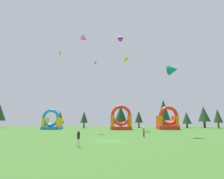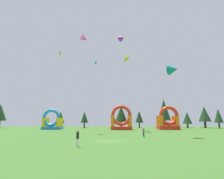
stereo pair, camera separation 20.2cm
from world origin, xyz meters
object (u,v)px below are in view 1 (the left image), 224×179
object	(u,v)px
person_midfield	(144,131)
inflatable_red_slide	(168,121)
kite_teal_delta	(173,70)
kite_purple_delta	(122,38)
kite_yellow_parafoil	(126,59)
person_far_side	(78,137)
kite_cyan_diamond	(96,64)
inflatable_blue_arch	(52,122)
kite_lime_diamond	(61,54)
inflatable_orange_dome	(121,121)
kite_pink_delta	(84,39)

from	to	relation	value
person_midfield	inflatable_red_slide	size ratio (longest dim) A/B	0.23
kite_teal_delta	kite_purple_delta	world-z (taller)	kite_purple_delta
kite_yellow_parafoil	person_far_side	distance (m)	41.62
kite_yellow_parafoil	kite_purple_delta	world-z (taller)	kite_purple_delta
kite_cyan_diamond	inflatable_blue_arch	distance (m)	24.62
kite_cyan_diamond	kite_yellow_parafoil	bearing A→B (deg)	-30.06
person_midfield	person_far_side	bearing A→B (deg)	-150.74
kite_yellow_parafoil	kite_teal_delta	distance (m)	25.34
kite_lime_diamond	inflatable_orange_dome	bearing A→B (deg)	53.73
person_far_side	inflatable_blue_arch	size ratio (longest dim) A/B	0.29
kite_purple_delta	kite_pink_delta	distance (m)	12.71
kite_purple_delta	person_midfield	world-z (taller)	kite_purple_delta
kite_lime_diamond	inflatable_red_slide	bearing A→B (deg)	35.08
kite_yellow_parafoil	kite_cyan_diamond	bearing A→B (deg)	149.94
person_midfield	inflatable_orange_dome	distance (m)	24.07
inflatable_red_slide	inflatable_orange_dome	size ratio (longest dim) A/B	0.98
kite_lime_diamond	inflatable_orange_dome	xyz separation A→B (m)	(13.89, 18.94, -14.50)
inflatable_blue_arch	kite_teal_delta	bearing A→B (deg)	-38.28
kite_lime_diamond	inflatable_blue_arch	distance (m)	26.65
inflatable_orange_dome	kite_lime_diamond	bearing A→B (deg)	-126.27
kite_pink_delta	person_far_side	world-z (taller)	kite_pink_delta
kite_yellow_parafoil	inflatable_blue_arch	xyz separation A→B (m)	(-23.87, 2.51, -20.01)
kite_purple_delta	person_midfield	distance (m)	32.73
kite_yellow_parafoil	person_far_side	world-z (taller)	kite_yellow_parafoil
kite_purple_delta	inflatable_blue_arch	xyz separation A→B (m)	(-22.31, 6.54, -25.35)
kite_lime_diamond	person_far_side	size ratio (longest dim) A/B	9.76
kite_pink_delta	person_far_side	bearing A→B (deg)	-81.06
kite_cyan_diamond	person_midfield	bearing A→B (deg)	-67.84
person_midfield	kite_teal_delta	bearing A→B (deg)	-16.68
kite_cyan_diamond	kite_pink_delta	distance (m)	16.97
inflatable_red_slide	inflatable_orange_dome	bearing A→B (deg)	-175.33
kite_yellow_parafoil	kite_cyan_diamond	size ratio (longest dim) A/B	0.98
inflatable_blue_arch	kite_pink_delta	bearing A→B (deg)	-47.75
person_midfield	inflatable_orange_dome	bearing A→B (deg)	74.42
inflatable_red_slide	inflatable_orange_dome	distance (m)	14.85
kite_lime_diamond	kite_pink_delta	xyz separation A→B (m)	(3.92, 7.19, 7.03)
kite_cyan_diamond	inflatable_orange_dome	distance (m)	22.27
person_far_side	kite_cyan_diamond	bearing A→B (deg)	-73.91
kite_teal_delta	inflatable_blue_arch	bearing A→B (deg)	141.72
person_midfield	inflatable_red_slide	world-z (taller)	inflatable_red_slide
person_far_side	inflatable_orange_dome	world-z (taller)	inflatable_orange_dome
kite_pink_delta	inflatable_red_slide	world-z (taller)	kite_pink_delta
person_far_side	inflatable_red_slide	distance (m)	42.63
person_far_side	inflatable_blue_arch	xyz separation A→B (m)	(-15.88, 37.44, 1.18)
kite_yellow_parafoil	inflatable_blue_arch	distance (m)	31.25
kite_cyan_diamond	inflatable_red_slide	bearing A→B (deg)	-9.40
person_far_side	inflatable_orange_dome	xyz separation A→B (m)	(6.18, 35.88, 1.63)
kite_purple_delta	kite_pink_delta	xyz separation A→B (m)	(-10.22, -6.77, -3.37)
kite_lime_diamond	inflatable_red_slide	distance (m)	38.01
kite_yellow_parafoil	kite_teal_delta	world-z (taller)	kite_yellow_parafoil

